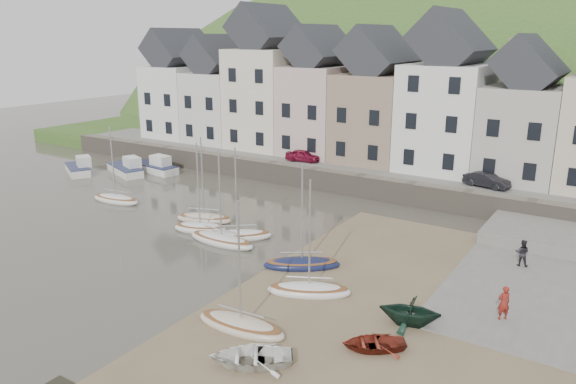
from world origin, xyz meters
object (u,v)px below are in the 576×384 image
Objects in this scene: sailboat_0 at (116,199)px; car_left at (303,155)px; rowboat_red at (373,343)px; rowboat_white at (251,356)px; rowboat_green at (410,310)px; person_red at (504,303)px; car_right at (487,180)px; person_dark at (522,253)px.

car_left is at bearing 59.77° from sailboat_0.
sailboat_0 is 1.96× the size of car_left.
rowboat_white is at bearing -79.60° from rowboat_red.
sailboat_0 is 1.88× the size of rowboat_white.
sailboat_0 is at bearing -117.27° from rowboat_green.
person_red is (4.02, 5.49, 0.61)m from rowboat_red.
car_left is 16.48m from car_right.
person_dark is (3.54, 12.47, 0.56)m from rowboat_red.
person_red reaches higher than rowboat_red.
rowboat_red is at bearing -164.97° from car_right.
person_red reaches higher than person_dark.
car_left reaches higher than rowboat_red.
person_red is at bearing 105.52° from rowboat_white.
person_red is at bearing 86.93° from person_dark.
rowboat_red is 6.83m from person_red.
car_right is (16.48, 0.00, 0.02)m from car_left.
person_dark is at bearing 129.58° from rowboat_red.
sailboat_0 is at bearing 0.53° from person_dark.
car_right is at bearing -73.46° from person_dark.
rowboat_green is 1.03× the size of rowboat_red.
person_dark is 23.72m from car_left.
rowboat_green is 4.43m from person_red.
person_dark is at bearing -127.23° from person_red.
sailboat_0 is at bearing -153.03° from rowboat_white.
rowboat_red is at bearing 12.58° from person_red.
person_red is 18.44m from car_right.
person_dark is (2.99, 9.73, 0.11)m from rowboat_green.
rowboat_red is 1.72× the size of person_dark.
car_left is (-17.60, 23.15, 1.81)m from rowboat_red.
sailboat_0 is 4.04× the size of person_dark.
rowboat_green is at bearing -147.66° from car_left.
rowboat_white is 7.71m from rowboat_green.
car_left is at bearing -153.38° from rowboat_green.
rowboat_red is 23.25m from car_right.
car_right is (-1.12, 23.15, 1.83)m from rowboat_red.
person_red is (3.48, 2.74, 0.16)m from rowboat_green.
rowboat_red is (26.12, -8.53, 0.07)m from sailboat_0.
rowboat_red is at bearing 67.13° from person_dark.
rowboat_white is at bearing -161.91° from car_left.
sailboat_0 reaches higher than person_dark.
sailboat_0 is 29.02m from car_right.
rowboat_green is 10.18m from person_dark.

